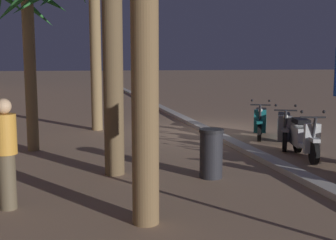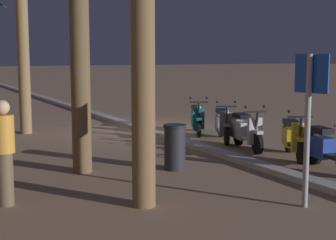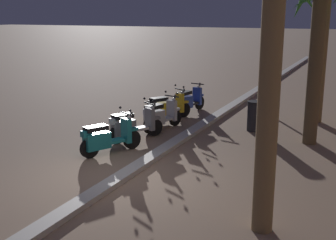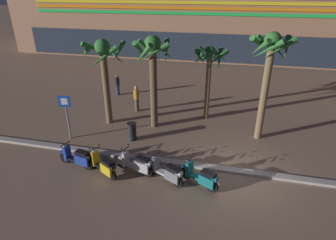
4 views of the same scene
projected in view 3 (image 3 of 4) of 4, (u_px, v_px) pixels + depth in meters
The scene contains 11 objects.
ground_plane at pixel (118, 177), 10.01m from camera, with size 200.00×200.00×0.00m, color #93755B.
curb_strip at pixel (124, 175), 9.93m from camera, with size 60.00×0.36×0.12m, color #BCB7AD.
scooter_blue_tail_end at pixel (189, 101), 16.27m from camera, with size 1.77×0.67×1.04m.
scooter_yellow_mid_centre at pixel (166, 107), 15.18m from camera, with size 1.62×1.00×1.17m.
scooter_silver_second_in_line at pixel (160, 116), 13.84m from camera, with size 1.75×0.73×1.17m.
scooter_grey_mid_front at pixel (132, 126), 12.73m from camera, with size 1.70×0.98×1.17m.
scooter_teal_last_in_row at pixel (107, 138), 11.50m from camera, with size 1.66×0.97×1.17m.
crossing_sign at pixel (261, 70), 16.66m from camera, with size 0.59×0.17×2.40m.
palm_tree_near_sign at pixel (320, 10), 11.70m from camera, with size 2.10×2.20×5.07m.
palm_tree_far_corner at pixel (325, 15), 14.16m from camera, with size 2.52×2.69×4.81m.
litter_bin at pixel (254, 116), 13.80m from camera, with size 0.48×0.48×0.95m.
Camera 3 is at (8.05, 5.00, 3.64)m, focal length 46.97 mm.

